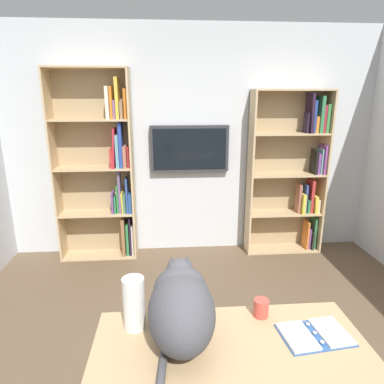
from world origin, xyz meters
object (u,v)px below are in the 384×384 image
(cat, at_px, (181,304))
(open_binder, at_px, (315,334))
(wall_mounted_tv, at_px, (190,149))
(desk, at_px, (231,370))
(paper_towel_roll, at_px, (134,303))
(coffee_mug, at_px, (261,308))
(bookshelf_left, at_px, (295,173))
(bookshelf_right, at_px, (104,169))

(cat, height_order, open_binder, cat)
(wall_mounted_tv, distance_m, cat, 2.63)
(desk, relative_size, paper_towel_roll, 4.75)
(cat, xyz_separation_m, open_binder, (-0.65, 0.05, -0.17))
(cat, relative_size, open_binder, 1.79)
(paper_towel_roll, height_order, coffee_mug, paper_towel_roll)
(paper_towel_roll, bearing_deg, open_binder, 171.27)
(paper_towel_roll, relative_size, coffee_mug, 2.87)
(coffee_mug, bearing_deg, bookshelf_left, -114.11)
(bookshelf_left, height_order, coffee_mug, bookshelf_left)
(bookshelf_right, xyz_separation_m, open_binder, (-1.43, 2.56, -0.31))
(bookshelf_right, height_order, coffee_mug, bookshelf_right)
(open_binder, bearing_deg, wall_mounted_tv, -80.75)
(open_binder, bearing_deg, desk, 5.73)
(bookshelf_right, xyz_separation_m, wall_mounted_tv, (-1.00, -0.08, 0.21))
(wall_mounted_tv, xyz_separation_m, paper_towel_roll, (0.45, 2.50, -0.39))
(coffee_mug, bearing_deg, cat, 16.51)
(bookshelf_right, height_order, wall_mounted_tv, bookshelf_right)
(cat, bearing_deg, bookshelf_left, -120.81)
(desk, bearing_deg, paper_towel_roll, -21.02)
(open_binder, bearing_deg, paper_towel_roll, -8.73)
(bookshelf_left, xyz_separation_m, cat, (1.50, 2.51, -0.06))
(paper_towel_roll, bearing_deg, bookshelf_left, -125.51)
(bookshelf_left, height_order, bookshelf_right, bookshelf_right)
(bookshelf_left, xyz_separation_m, paper_towel_roll, (1.73, 2.42, -0.10))
(bookshelf_right, height_order, desk, bookshelf_right)
(desk, relative_size, coffee_mug, 13.65)
(open_binder, xyz_separation_m, coffee_mug, (0.22, -0.18, 0.04))
(desk, xyz_separation_m, cat, (0.23, -0.09, 0.31))
(bookshelf_left, bearing_deg, cat, 59.19)
(bookshelf_right, distance_m, open_binder, 2.95)
(desk, distance_m, paper_towel_roll, 0.57)
(open_binder, relative_size, paper_towel_roll, 1.28)
(bookshelf_left, relative_size, paper_towel_roll, 7.17)
(cat, distance_m, coffee_mug, 0.47)
(bookshelf_right, xyz_separation_m, cat, (-0.78, 2.51, -0.14))
(bookshelf_right, relative_size, wall_mounted_tv, 2.36)
(wall_mounted_tv, xyz_separation_m, desk, (-0.01, 2.68, -0.66))
(coffee_mug, bearing_deg, open_binder, 141.54)
(cat, height_order, paper_towel_roll, cat)
(bookshelf_left, relative_size, coffee_mug, 20.60)
(cat, distance_m, open_binder, 0.68)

